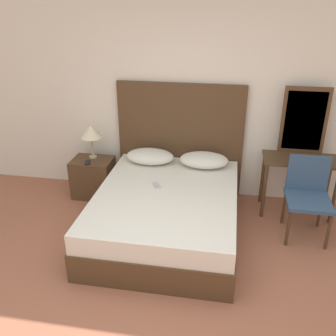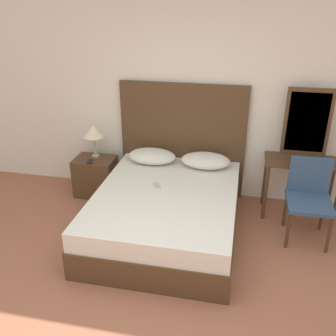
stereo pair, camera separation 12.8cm
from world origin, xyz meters
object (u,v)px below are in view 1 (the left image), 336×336
at_px(bed, 166,213).
at_px(vanity_desk, 300,170).
at_px(table_lamp, 91,132).
at_px(chair, 308,192).
at_px(phone_on_bed, 157,185).
at_px(nightstand, 93,178).
at_px(phone_on_nightstand, 88,162).

distance_m(bed, vanity_desk, 1.71).
xyz_separation_m(bed, vanity_desk, (1.51, 0.73, 0.33)).
relative_size(table_lamp, chair, 0.49).
xyz_separation_m(bed, phone_on_bed, (-0.14, 0.13, 0.27)).
xyz_separation_m(nightstand, chair, (2.69, -0.41, 0.26)).
bearing_deg(phone_on_nightstand, nightstand, 78.88).
relative_size(phone_on_bed, nightstand, 0.31).
bearing_deg(table_lamp, nightstand, -83.25).
xyz_separation_m(table_lamp, phone_on_nightstand, (-0.01, -0.18, -0.35)).
bearing_deg(chair, nightstand, 171.27).
bearing_deg(bed, chair, 10.88).
distance_m(phone_on_nightstand, chair, 2.73).
relative_size(bed, chair, 2.22).
height_order(bed, chair, chair).
distance_m(phone_on_bed, vanity_desk, 1.76).
bearing_deg(nightstand, vanity_desk, 0.30).
distance_m(phone_on_bed, nightstand, 1.19).
relative_size(nightstand, vanity_desk, 0.60).
xyz_separation_m(bed, table_lamp, (-1.15, 0.79, 0.62)).
distance_m(table_lamp, phone_on_nightstand, 0.40).
relative_size(table_lamp, vanity_desk, 0.50).
bearing_deg(chair, phone_on_nightstand, 173.41).
bearing_deg(phone_on_nightstand, table_lamp, 86.76).
bearing_deg(vanity_desk, bed, -154.38).
height_order(table_lamp, vanity_desk, table_lamp).
bearing_deg(vanity_desk, phone_on_bed, -160.06).
height_order(nightstand, vanity_desk, vanity_desk).
distance_m(bed, chair, 1.60).
xyz_separation_m(phone_on_bed, vanity_desk, (1.65, 0.60, 0.06)).
bearing_deg(table_lamp, phone_on_nightstand, -93.24).
relative_size(bed, phone_on_bed, 12.10).
bearing_deg(phone_on_bed, bed, -42.69).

